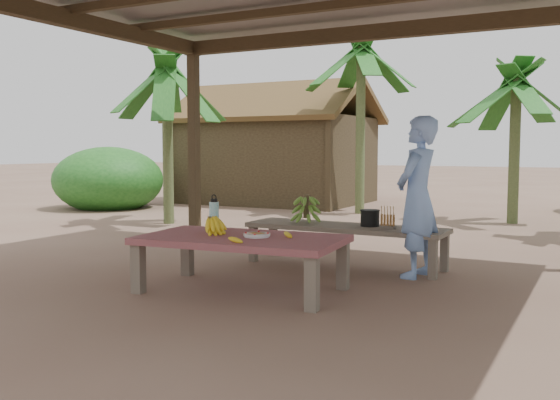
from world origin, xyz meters
The scene contains 16 objects.
ground centered at (0.00, 0.00, 0.00)m, with size 80.00×80.00×0.00m, color brown.
work_table centered at (-0.38, -0.35, 0.43)m, with size 1.89×1.16×0.50m.
bench centered at (-0.01, 1.20, 0.39)m, with size 2.21×0.63×0.45m.
ripe_banana_bunch centered at (-0.72, -0.36, 0.59)m, with size 0.29×0.25×0.18m, color yellow, non-canonical shape.
plate centered at (-0.24, -0.33, 0.52)m, with size 0.24×0.24×0.04m.
loose_banana_front centered at (-0.23, -0.70, 0.52)m, with size 0.04×0.16×0.04m, color yellow.
loose_banana_side centered at (0.01, -0.21, 0.52)m, with size 0.04×0.17×0.04m, color yellow.
water_flask centered at (-0.88, -0.05, 0.64)m, with size 0.09×0.09×0.34m.
green_banana_stalk centered at (-0.48, 1.20, 0.62)m, with size 0.29×0.29×0.33m, color #598C2D, non-canonical shape.
cooking_pot centered at (0.26, 1.25, 0.54)m, with size 0.20×0.20×0.17m, color black.
skewer_rack centered at (0.49, 1.14, 0.57)m, with size 0.18×0.08×0.24m, color #A57F47, non-canonical shape.
woman centered at (0.84, 1.00, 0.80)m, with size 0.59×0.38×1.61m, color #779BE0.
hut centered at (-4.50, 8.00, 1.10)m, with size 4.40×3.43×2.85m.
banana_plant_n centered at (1.07, 6.16, 2.18)m, with size 1.80×1.80×2.66m.
banana_plant_nw centered at (-1.83, 6.48, 2.96)m, with size 1.80×1.80×3.46m.
banana_plant_w centered at (-4.13, 3.40, 2.35)m, with size 1.80×1.80×2.83m.
Camera 1 is at (2.52, -5.09, 1.29)m, focal length 40.00 mm.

